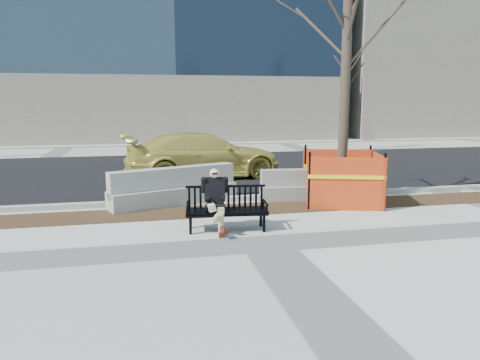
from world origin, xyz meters
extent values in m
plane|color=beige|center=(0.00, 0.00, 0.00)|extent=(120.00, 120.00, 0.00)
cube|color=#47301C|center=(0.00, 2.60, 0.00)|extent=(40.00, 1.20, 0.02)
cube|color=black|center=(0.00, 8.80, 0.00)|extent=(60.00, 10.40, 0.01)
cube|color=#9E9B93|center=(0.00, 3.55, 0.06)|extent=(60.00, 0.25, 0.12)
imported|color=#D1BD4E|center=(-0.12, 7.23, 0.00)|extent=(5.38, 2.71, 1.50)
camera|label=1|loc=(-2.11, -7.51, 2.54)|focal=33.81mm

